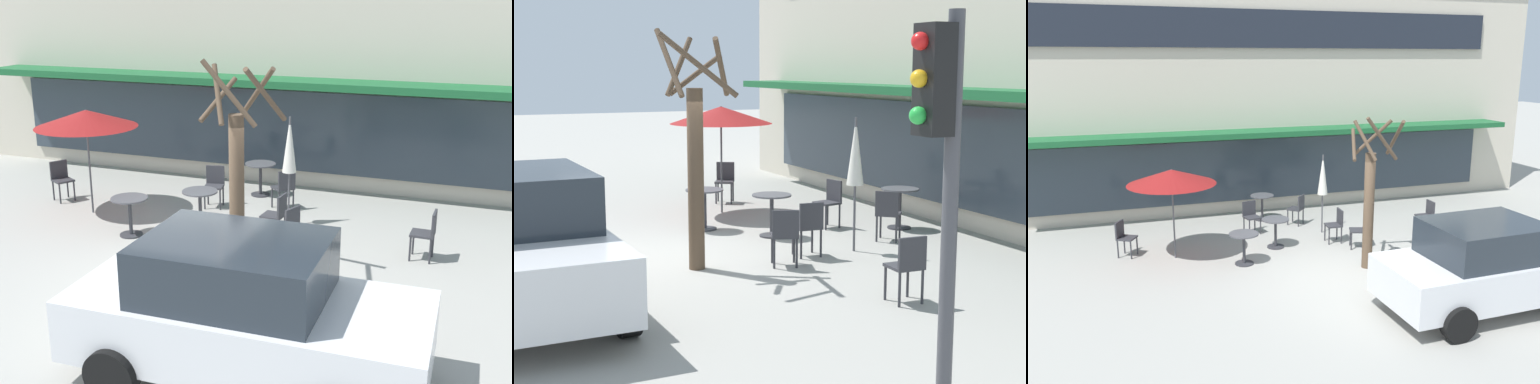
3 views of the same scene
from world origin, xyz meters
TOP-DOWN VIEW (x-y plane):
  - ground_plane at (0.00, 0.00)m, footprint 80.00×80.00m
  - building_facade at (0.00, 9.97)m, footprint 18.94×9.10m
  - cafe_table_near_wall at (-0.50, 4.92)m, footprint 0.70×0.70m
  - cafe_table_streetside at (-1.90, 1.57)m, footprint 0.70×0.70m
  - cafe_table_by_tree at (-0.85, 2.46)m, footprint 0.70×0.70m
  - patio_umbrella_green_folded at (0.74, 3.22)m, footprint 0.28×0.28m
  - patio_umbrella_cream_folded at (-3.39, 2.48)m, footprint 2.10×2.10m
  - cafe_chair_0 at (0.79, 2.35)m, footprint 0.42×0.42m
  - cafe_chair_1 at (3.54, 2.35)m, footprint 0.41×0.41m
  - cafe_chair_2 at (-4.56, 3.00)m, footprint 0.54×0.54m
  - cafe_chair_3 at (0.35, 4.12)m, footprint 0.57×0.57m
  - cafe_chair_4 at (-1.14, 3.80)m, footprint 0.48×0.48m
  - cafe_chair_5 at (1.21, 1.74)m, footprint 0.51×0.51m
  - parked_sedan at (1.95, -2.14)m, footprint 4.25×2.11m
  - street_tree at (0.78, 0.48)m, footprint 1.22×1.26m

SIDE VIEW (x-z plane):
  - ground_plane at x=0.00m, z-range 0.00..0.00m
  - cafe_table_near_wall at x=-0.50m, z-range 0.14..0.90m
  - cafe_table_streetside at x=-1.90m, z-range 0.14..0.90m
  - cafe_table_by_tree at x=-0.85m, z-range 0.14..0.90m
  - cafe_chair_0 at x=0.79m, z-range 0.08..0.97m
  - cafe_chair_1 at x=3.54m, z-range 0.08..0.97m
  - cafe_chair_2 at x=-4.56m, z-range 0.08..0.97m
  - cafe_chair_3 at x=0.35m, z-range 0.08..0.97m
  - cafe_chair_4 at x=-1.14m, z-range 0.08..0.97m
  - cafe_chair_5 at x=1.21m, z-range 0.08..0.97m
  - parked_sedan at x=1.95m, z-range 0.00..1.76m
  - patio_umbrella_green_folded at x=0.74m, z-range 0.53..2.73m
  - street_tree at x=0.78m, z-range -0.12..3.43m
  - patio_umbrella_cream_folded at x=-3.39m, z-range 0.92..3.12m
  - building_facade at x=0.00m, z-range 0.00..7.75m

